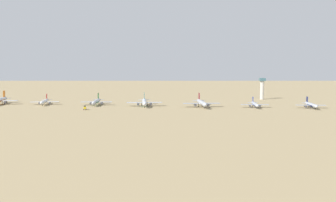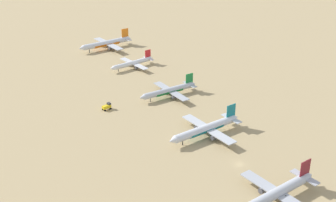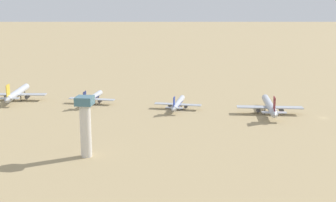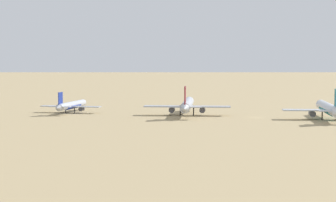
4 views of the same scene
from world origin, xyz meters
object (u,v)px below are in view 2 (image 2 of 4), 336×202
Objects in this scene: parked_jet_3 at (206,129)px; service_truck at (107,106)px; parked_jet_4 at (277,193)px; parked_jet_1 at (133,63)px; parked_jet_0 at (107,43)px; parked_jet_2 at (169,91)px.

service_truck is at bearing -62.83° from parked_jet_3.
parked_jet_3 is at bearing -99.57° from parked_jet_4.
parked_jet_4 is 8.52× the size of service_truck.
parked_jet_4 reaches higher than parked_jet_1.
service_truck is at bearing 64.07° from parked_jet_0.
service_truck is at bearing 48.53° from parked_jet_1.
parked_jet_4 is (27.30, 168.68, 0.91)m from parked_jet_1.
parked_jet_1 is 70.23m from service_truck.
parked_jet_3 is 63.94m from service_truck.
parked_jet_4 is 117.68m from service_truck.
parked_jet_2 is at bearing -102.43° from parked_jet_3.
parked_jet_0 is 8.77× the size of service_truck.
parked_jet_1 is 0.91× the size of parked_jet_2.
parked_jet_3 is 0.99× the size of parked_jet_4.
parked_jet_3 is at bearing 81.01° from parked_jet_1.
parked_jet_2 is 113.75m from parked_jet_4.
parked_jet_4 is at bearing 99.39° from service_truck.
parked_jet_4 is (31.13, 219.58, -0.08)m from parked_jet_0.
service_truck is at bearing -6.14° from parked_jet_2.
parked_jet_0 reaches higher than parked_jet_2.
parked_jet_0 is at bearing -98.07° from parked_jet_4.
parked_jet_0 is 1.03× the size of parked_jet_4.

